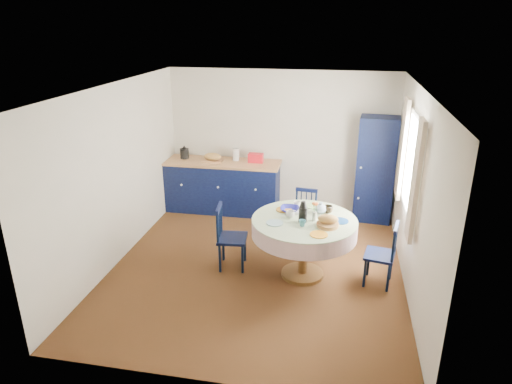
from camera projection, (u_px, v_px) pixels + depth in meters
The scene contains 17 objects.
floor at pixel (257, 266), 6.48m from camera, with size 4.50×4.50×0.00m, color black.
ceiling at pixel (257, 88), 5.59m from camera, with size 4.50×4.50×0.00m, color white.
wall_back at pixel (281, 142), 8.10m from camera, with size 4.00×0.02×2.50m, color beige.
wall_left at pixel (117, 175), 6.39m from camera, with size 0.02×4.50×2.50m, color beige.
wall_right at pixel (415, 194), 5.68m from camera, with size 0.02×4.50×2.50m, color beige.
window at pixel (411, 166), 5.87m from camera, with size 0.10×1.74×1.45m.
kitchen_counter at pixel (222, 185), 8.23m from camera, with size 2.08×0.66×1.17m.
pantry_cabinet at pixel (376, 170), 7.70m from camera, with size 0.67×0.51×1.81m.
dining_table at pixel (305, 228), 6.00m from camera, with size 1.38×1.38×1.12m.
chair_left at pixel (229, 237), 6.32m from camera, with size 0.44×0.45×0.92m.
chair_far at pixel (304, 216), 7.06m from camera, with size 0.41×0.40×0.84m.
chair_right at pixel (383, 254), 5.91m from camera, with size 0.44×0.45×0.87m.
mug_a at pixel (290, 214), 6.00m from camera, with size 0.11×0.11×0.09m, color silver.
mug_b at pixel (302, 223), 5.75m from camera, with size 0.09×0.09×0.08m, color #35707E.
mug_c at pixel (328, 209), 6.14m from camera, with size 0.13×0.13×0.10m, color black.
mug_d at pixel (297, 205), 6.32m from camera, with size 0.10×0.10×0.09m, color silver.
cobalt_bowl at pixel (290, 209), 6.19m from camera, with size 0.25×0.25×0.06m, color navy.
Camera 1 is at (1.05, -5.58, 3.30)m, focal length 32.00 mm.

